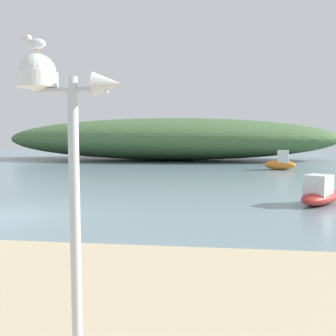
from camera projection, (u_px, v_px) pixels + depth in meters
name	position (u px, v px, depth m)	size (l,w,h in m)	color
ground_plane	(11.00, 217.00, 13.16)	(120.00, 120.00, 0.00)	gray
distant_hill	(169.00, 139.00, 44.77)	(38.15, 14.43, 4.80)	#476B3D
mast_structure	(57.00, 115.00, 4.29)	(1.18, 0.45, 3.47)	silver
seagull_on_radar	(35.00, 43.00, 4.25)	(0.28, 0.12, 0.21)	orange
motorboat_near_shore	(281.00, 163.00, 31.26)	(2.60, 1.39, 1.59)	orange
motorboat_far_right	(320.00, 194.00, 15.49)	(2.60, 3.08, 1.22)	#B72D28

